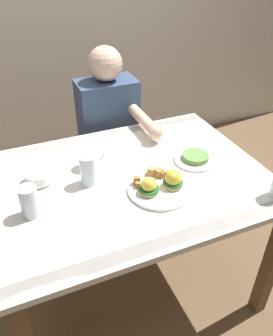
% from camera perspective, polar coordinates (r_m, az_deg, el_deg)
% --- Properties ---
extents(ground_plane, '(6.00, 6.00, 0.00)m').
position_cam_1_polar(ground_plane, '(2.00, -0.89, -18.90)').
color(ground_plane, brown).
extents(dining_table, '(1.20, 0.90, 0.74)m').
position_cam_1_polar(dining_table, '(1.53, -1.10, -4.75)').
color(dining_table, white).
rests_on(dining_table, ground_plane).
extents(eggs_benedict_plate, '(0.27, 0.27, 0.09)m').
position_cam_1_polar(eggs_benedict_plate, '(1.38, 4.11, -2.99)').
color(eggs_benedict_plate, white).
rests_on(eggs_benedict_plate, dining_table).
extents(fruit_bowl, '(0.12, 0.12, 0.05)m').
position_cam_1_polar(fruit_bowl, '(1.48, -16.38, -1.44)').
color(fruit_bowl, white).
rests_on(fruit_bowl, dining_table).
extents(coffee_mug, '(0.11, 0.08, 0.09)m').
position_cam_1_polar(coffee_mug, '(1.52, -7.88, 1.85)').
color(coffee_mug, white).
rests_on(coffee_mug, dining_table).
extents(fork, '(0.12, 0.12, 0.00)m').
position_cam_1_polar(fork, '(1.80, 4.32, 5.92)').
color(fork, silver).
rests_on(fork, dining_table).
extents(water_glass_far, '(0.07, 0.07, 0.14)m').
position_cam_1_polar(water_glass_far, '(1.41, -8.26, -0.63)').
color(water_glass_far, silver).
rests_on(water_glass_far, dining_table).
extents(water_glass_extra, '(0.07, 0.07, 0.13)m').
position_cam_1_polar(water_glass_extra, '(1.31, -17.82, -5.70)').
color(water_glass_extra, silver).
rests_on(water_glass_extra, dining_table).
extents(side_plate, '(0.20, 0.20, 0.04)m').
position_cam_1_polar(side_plate, '(1.59, 10.10, 1.56)').
color(side_plate, white).
rests_on(side_plate, dining_table).
extents(diner_person, '(0.34, 0.54, 1.14)m').
position_cam_1_polar(diner_person, '(2.03, -4.44, 6.48)').
color(diner_person, '#33333D').
rests_on(diner_person, ground_plane).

